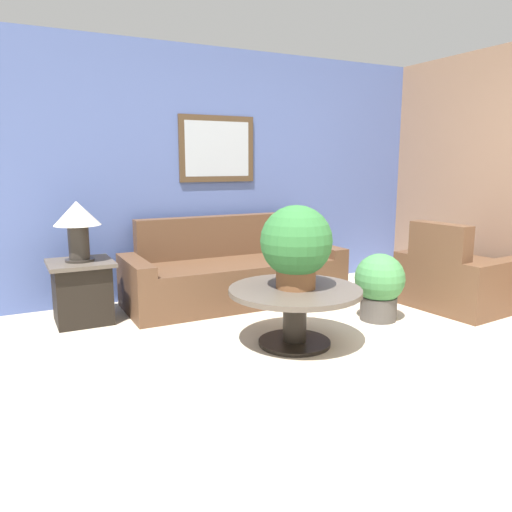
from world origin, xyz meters
TOP-DOWN VIEW (x-y plane):
  - ground_plane at (0.00, 0.00)m, footprint 20.00×20.00m
  - wall_back at (-0.01, 2.64)m, footprint 6.57×0.09m
  - wall_right at (2.32, 1.31)m, footprint 0.06×4.61m
  - couch_main at (-0.32, 2.12)m, footprint 2.21×0.86m
  - armchair at (1.62, 0.91)m, footprint 1.09×1.06m
  - coffee_table at (-0.42, 0.74)m, footprint 1.03×1.03m
  - side_table at (-1.82, 2.09)m, footprint 0.55×0.55m
  - table_lamp at (-1.82, 2.09)m, footprint 0.40×0.40m
  - potted_plant_on_table at (-0.41, 0.76)m, footprint 0.56×0.56m
  - potted_plant_floor at (0.59, 0.94)m, footprint 0.45×0.45m

SIDE VIEW (x-z plane):
  - ground_plane at x=0.00m, z-range 0.00..0.00m
  - armchair at x=1.62m, z-range -0.16..0.70m
  - couch_main at x=-0.32m, z-range -0.15..0.71m
  - side_table at x=-1.82m, z-range 0.01..0.56m
  - potted_plant_floor at x=0.59m, z-range 0.02..0.63m
  - coffee_table at x=-0.42m, z-range 0.10..0.56m
  - potted_plant_on_table at x=-0.41m, z-range 0.48..1.12m
  - table_lamp at x=-1.82m, z-range 0.65..1.18m
  - wall_right at x=2.32m, z-range 0.00..2.60m
  - wall_back at x=-0.01m, z-range 0.01..2.61m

